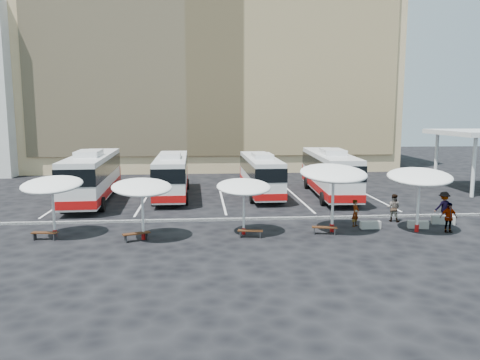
{
  "coord_description": "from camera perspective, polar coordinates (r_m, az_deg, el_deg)",
  "views": [
    {
      "loc": [
        -1.64,
        -28.18,
        6.8
      ],
      "look_at": [
        1.0,
        3.0,
        2.2
      ],
      "focal_mm": 35.0,
      "sensor_mm": 36.0,
      "label": 1
    }
  ],
  "objects": [
    {
      "name": "sunshade_2",
      "position": [
        25.73,
        0.46,
        -0.86
      ],
      "size": [
        3.28,
        3.31,
        3.15
      ],
      "rotation": [
        0.0,
        0.0,
        0.1
      ],
      "color": "silver",
      "rests_on": "ground"
    },
    {
      "name": "wood_bench_0",
      "position": [
        27.18,
        -22.71,
        -6.09
      ],
      "size": [
        1.4,
        0.51,
        0.42
      ],
      "rotation": [
        0.0,
        0.0,
        -0.11
      ],
      "color": "black",
      "rests_on": "ground"
    },
    {
      "name": "conc_bench_1",
      "position": [
        29.49,
        20.87,
        -5.09
      ],
      "size": [
        1.21,
        0.63,
        0.43
      ],
      "primitive_type": "cube",
      "rotation": [
        0.0,
        0.0,
        -0.22
      ],
      "color": "gray",
      "rests_on": "ground"
    },
    {
      "name": "sunshade_1",
      "position": [
        25.18,
        -11.87,
        -0.9
      ],
      "size": [
        4.0,
        4.03,
        3.33
      ],
      "rotation": [
        0.0,
        0.0,
        0.31
      ],
      "color": "silver",
      "rests_on": "ground"
    },
    {
      "name": "sunshade_4",
      "position": [
        28.05,
        21.05,
        0.34
      ],
      "size": [
        4.32,
        4.36,
        3.72
      ],
      "rotation": [
        0.0,
        0.0,
        -0.25
      ],
      "color": "silver",
      "rests_on": "ground"
    },
    {
      "name": "curb_divider",
      "position": [
        29.5,
        -1.53,
        -4.82
      ],
      "size": [
        34.0,
        0.25,
        0.15
      ],
      "primitive_type": "cube",
      "color": "black",
      "rests_on": "ground"
    },
    {
      "name": "wood_bench_3",
      "position": [
        26.62,
        10.26,
        -5.84
      ],
      "size": [
        1.44,
        0.66,
        0.43
      ],
      "rotation": [
        0.0,
        0.0,
        -0.21
      ],
      "color": "black",
      "rests_on": "ground"
    },
    {
      "name": "passenger_0",
      "position": [
        28.74,
        13.92,
        -3.94
      ],
      "size": [
        0.68,
        0.69,
        1.6
      ],
      "primitive_type": "imported",
      "rotation": [
        0.0,
        0.0,
        0.8
      ],
      "color": "black",
      "rests_on": "ground"
    },
    {
      "name": "conc_bench_2",
      "position": [
        31.16,
        23.51,
        -4.48
      ],
      "size": [
        1.39,
        0.8,
        0.5
      ],
      "primitive_type": "cube",
      "rotation": [
        0.0,
        0.0,
        -0.29
      ],
      "color": "gray",
      "rests_on": "ground"
    },
    {
      "name": "wood_bench_2",
      "position": [
        25.54,
        1.27,
        -6.34
      ],
      "size": [
        1.4,
        0.58,
        0.42
      ],
      "rotation": [
        0.0,
        0.0,
        -0.17
      ],
      "color": "black",
      "rests_on": "ground"
    },
    {
      "name": "bay_lines",
      "position": [
        36.84,
        -2.21,
        -2.27
      ],
      "size": [
        24.15,
        12.0,
        0.01
      ],
      "color": "white",
      "rests_on": "ground"
    },
    {
      "name": "sandstone_building",
      "position": [
        60.35,
        -3.36,
        13.89
      ],
      "size": [
        42.0,
        18.25,
        29.6
      ],
      "color": "tan",
      "rests_on": "ground"
    },
    {
      "name": "passenger_1",
      "position": [
        30.6,
        18.26,
        -3.24
      ],
      "size": [
        1.07,
        1.02,
        1.73
      ],
      "primitive_type": "imported",
      "rotation": [
        0.0,
        0.0,
        2.54
      ],
      "color": "black",
      "rests_on": "ground"
    },
    {
      "name": "ground",
      "position": [
        29.03,
        -1.47,
        -5.18
      ],
      "size": [
        120.0,
        120.0,
        0.0
      ],
      "primitive_type": "plane",
      "color": "black",
      "rests_on": "ground"
    },
    {
      "name": "bus_0",
      "position": [
        37.28,
        -17.54,
        0.61
      ],
      "size": [
        3.32,
        12.58,
        3.96
      ],
      "rotation": [
        0.0,
        0.0,
        0.04
      ],
      "color": "silver",
      "rests_on": "ground"
    },
    {
      "name": "conc_bench_0",
      "position": [
        28.51,
        15.61,
        -5.3
      ],
      "size": [
        1.17,
        0.41,
        0.44
      ],
      "primitive_type": "cube",
      "rotation": [
        0.0,
        0.0,
        -0.02
      ],
      "color": "gray",
      "rests_on": "ground"
    },
    {
      "name": "bus_3",
      "position": [
        38.5,
        10.85,
        1.02
      ],
      "size": [
        3.45,
        12.37,
        3.88
      ],
      "rotation": [
        0.0,
        0.0,
        -0.07
      ],
      "color": "silver",
      "rests_on": "ground"
    },
    {
      "name": "wood_bench_1",
      "position": [
        25.46,
        -12.52,
        -6.54
      ],
      "size": [
        1.48,
        0.91,
        0.44
      ],
      "rotation": [
        0.0,
        0.0,
        0.39
      ],
      "color": "black",
      "rests_on": "ground"
    },
    {
      "name": "bus_2",
      "position": [
        38.33,
        2.52,
        0.83
      ],
      "size": [
        2.67,
        11.02,
        3.49
      ],
      "rotation": [
        0.0,
        0.0,
        0.01
      ],
      "color": "silver",
      "rests_on": "ground"
    },
    {
      "name": "sunshade_3",
      "position": [
        26.69,
        11.33,
        0.76
      ],
      "size": [
        4.05,
        4.1,
        3.94
      ],
      "rotation": [
        0.0,
        0.0,
        0.08
      ],
      "color": "silver",
      "rests_on": "ground"
    },
    {
      "name": "sunshade_0",
      "position": [
        27.12,
        -21.94,
        -0.57
      ],
      "size": [
        3.49,
        3.53,
        3.38
      ],
      "rotation": [
        0.0,
        0.0,
        -0.08
      ],
      "color": "silver",
      "rests_on": "ground"
    },
    {
      "name": "passenger_2",
      "position": [
        29.0,
        24.08,
        -4.2
      ],
      "size": [
        1.01,
        0.43,
        1.72
      ],
      "primitive_type": "imported",
      "rotation": [
        0.0,
        0.0,
        -0.01
      ],
      "color": "black",
      "rests_on": "ground"
    },
    {
      "name": "bus_1",
      "position": [
        37.96,
        -8.32,
        0.76
      ],
      "size": [
        2.78,
        11.37,
        3.6
      ],
      "rotation": [
        0.0,
        0.0,
        0.02
      ],
      "color": "silver",
      "rests_on": "ground"
    },
    {
      "name": "passenger_3",
      "position": [
        31.75,
        23.59,
        -2.98
      ],
      "size": [
        1.29,
        0.84,
        1.88
      ],
      "primitive_type": "imported",
      "rotation": [
        0.0,
        0.0,
        3.26
      ],
      "color": "black",
      "rests_on": "ground"
    }
  ]
}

